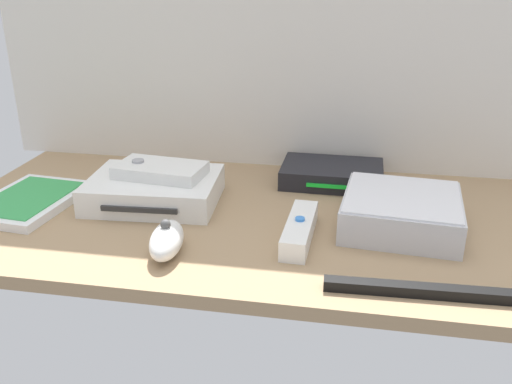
# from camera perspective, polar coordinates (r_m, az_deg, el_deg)

# --- Properties ---
(ground_plane) EXTENTS (1.00, 0.48, 0.02)m
(ground_plane) POSITION_cam_1_polar(r_m,az_deg,el_deg) (0.88, -0.00, -3.00)
(ground_plane) COLOR #9E7F5B
(ground_plane) RESTS_ON ground
(game_console) EXTENTS (0.22, 0.17, 0.04)m
(game_console) POSITION_cam_1_polar(r_m,az_deg,el_deg) (0.93, -10.45, 0.24)
(game_console) COLOR white
(game_console) RESTS_ON ground_plane
(mini_computer) EXTENTS (0.18, 0.18, 0.05)m
(mini_computer) POSITION_cam_1_polar(r_m,az_deg,el_deg) (0.85, 14.74, -1.98)
(mini_computer) COLOR silver
(mini_computer) RESTS_ON ground_plane
(game_case) EXTENTS (0.15, 0.20, 0.02)m
(game_case) POSITION_cam_1_polar(r_m,az_deg,el_deg) (0.99, -22.41, -0.85)
(game_case) COLOR white
(game_case) RESTS_ON ground_plane
(network_router) EXTENTS (0.18, 0.13, 0.03)m
(network_router) POSITION_cam_1_polar(r_m,az_deg,el_deg) (1.01, 7.84, 1.85)
(network_router) COLOR black
(network_router) RESTS_ON ground_plane
(remote_wand) EXTENTS (0.04, 0.15, 0.03)m
(remote_wand) POSITION_cam_1_polar(r_m,az_deg,el_deg) (0.80, 4.52, -3.89)
(remote_wand) COLOR white
(remote_wand) RESTS_ON ground_plane
(remote_nunchuk) EXTENTS (0.06, 0.11, 0.05)m
(remote_nunchuk) POSITION_cam_1_polar(r_m,az_deg,el_deg) (0.77, -9.20, -4.90)
(remote_nunchuk) COLOR white
(remote_nunchuk) RESTS_ON ground_plane
(remote_classic_pad) EXTENTS (0.15, 0.10, 0.02)m
(remote_classic_pad) POSITION_cam_1_polar(r_m,az_deg,el_deg) (0.93, -9.85, 2.25)
(remote_classic_pad) COLOR white
(remote_classic_pad) RESTS_ON game_console
(sensor_bar) EXTENTS (0.24, 0.03, 0.01)m
(sensor_bar) POSITION_cam_1_polar(r_m,az_deg,el_deg) (0.70, 16.96, -9.71)
(sensor_bar) COLOR black
(sensor_bar) RESTS_ON ground_plane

